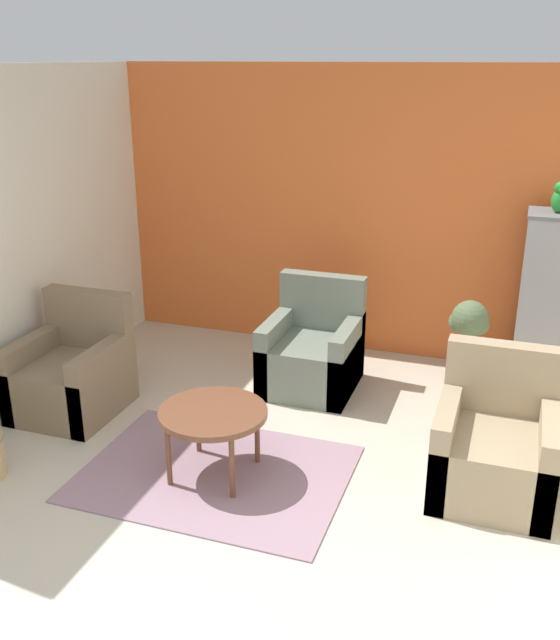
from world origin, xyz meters
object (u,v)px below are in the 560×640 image
at_px(armchair_middle, 312,354).
at_px(birdcage, 545,306).
at_px(parrot, 559,198).
at_px(potted_plant, 469,330).
at_px(armchair_left, 73,375).
at_px(coffee_table, 213,416).
at_px(armchair_right, 495,449).

height_order(armchair_middle, birdcage, birdcage).
bearing_deg(armchair_middle, parrot, 18.19).
relative_size(armchair_middle, potted_plant, 1.22).
bearing_deg(armchair_left, parrot, 25.22).
bearing_deg(potted_plant, armchair_left, -152.29).
xyz_separation_m(coffee_table, armchair_middle, (0.22, 1.52, -0.14)).
bearing_deg(parrot, potted_plant, -168.76).
relative_size(coffee_table, armchair_middle, 0.79).
relative_size(coffee_table, armchair_right, 0.79).
distance_m(armchair_right, armchair_middle, 1.88).
height_order(armchair_left, birdcage, birdcage).
bearing_deg(birdcage, coffee_table, -133.47).
height_order(coffee_table, birdcage, birdcage).
height_order(armchair_middle, parrot, parrot).
distance_m(armchair_left, parrot, 4.00).
relative_size(coffee_table, birdcage, 0.48).
relative_size(armchair_middle, birdcage, 0.60).
bearing_deg(birdcage, armchair_right, -98.40).
xyz_separation_m(armchair_right, birdcage, (0.25, 1.68, 0.43)).
relative_size(birdcage, parrot, 6.05).
relative_size(armchair_left, parrot, 3.65).
height_order(coffee_table, armchair_right, armchair_right).
height_order(birdcage, potted_plant, birdcage).
xyz_separation_m(armchair_left, potted_plant, (2.85, 1.50, 0.19)).
relative_size(armchair_left, birdcage, 0.60).
distance_m(coffee_table, armchair_middle, 1.55).
bearing_deg(armchair_right, armchair_left, 178.74).
height_order(parrot, potted_plant, parrot).
bearing_deg(coffee_table, birdcage, 46.53).
height_order(armchair_left, potted_plant, armchair_left).
height_order(armchair_left, armchair_right, same).
bearing_deg(armchair_right, parrot, 81.61).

